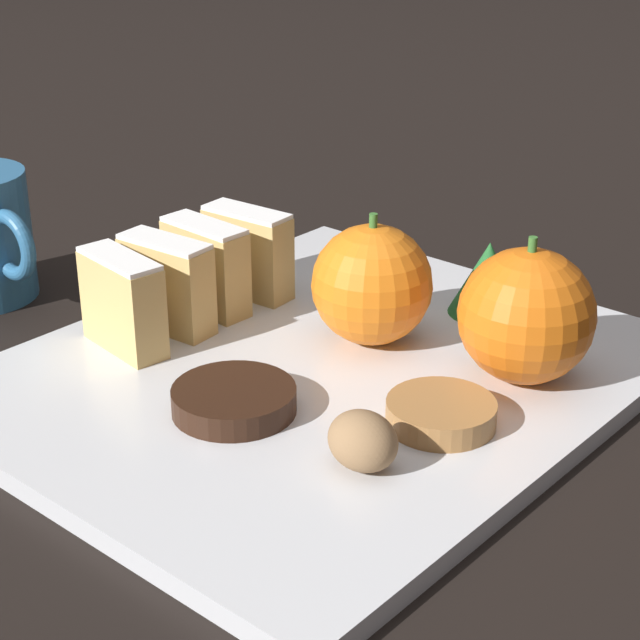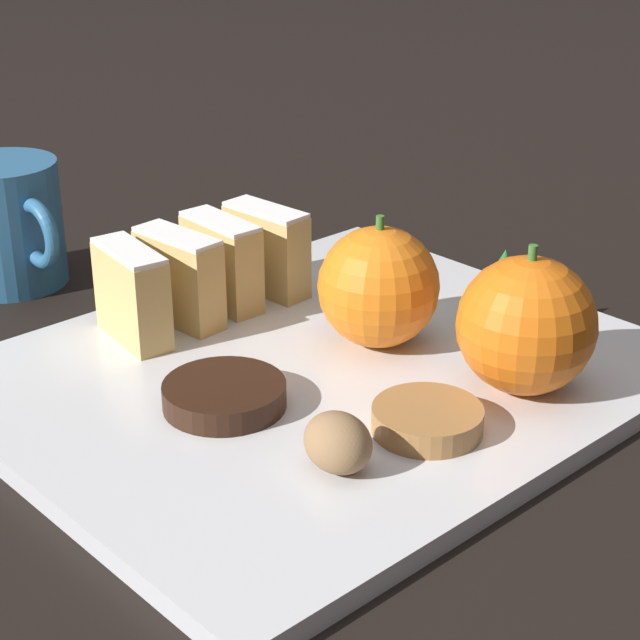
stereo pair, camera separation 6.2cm
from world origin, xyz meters
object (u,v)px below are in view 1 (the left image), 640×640
Objects in this scene: orange_far at (367,283)px; chocolate_cookie at (230,398)px; walnut at (363,441)px; orange_near at (526,316)px.

orange_far reaches higher than chocolate_cookie.
orange_far is at bearing 90.50° from chocolate_cookie.
orange_far is 1.21× the size of chocolate_cookie.
walnut reaches higher than chocolate_cookie.
chocolate_cookie is (-0.09, -0.00, -0.01)m from walnut.
orange_near is at bearing 86.28° from walnut.
orange_far is 2.20× the size of walnut.
orange_far is (-0.10, -0.02, -0.00)m from orange_near.
walnut is 0.55× the size of chocolate_cookie.
chocolate_cookie is (-0.10, -0.14, -0.03)m from orange_near.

